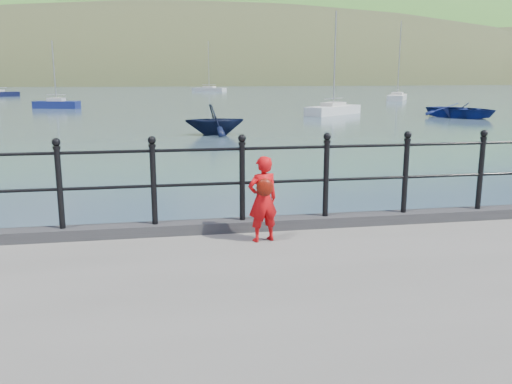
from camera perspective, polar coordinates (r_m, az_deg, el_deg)
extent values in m
plane|color=#2D4251|center=(8.02, -5.87, -10.80)|extent=(600.00, 600.00, 0.00)
cube|color=#28282B|center=(7.52, -5.96, -3.69)|extent=(60.00, 0.30, 0.15)
cylinder|color=black|center=(7.38, -6.06, 0.80)|extent=(18.00, 0.04, 0.04)
cylinder|color=black|center=(7.30, -6.15, 4.44)|extent=(18.00, 0.04, 0.04)
cylinder|color=black|center=(7.47, -19.95, 0.27)|extent=(0.08, 0.08, 1.05)
sphere|color=black|center=(7.38, -20.30, 4.95)|extent=(0.11, 0.11, 0.11)
cylinder|color=black|center=(7.36, -10.72, 0.62)|extent=(0.08, 0.08, 1.05)
sphere|color=black|center=(7.27, -10.91, 5.38)|extent=(0.11, 0.11, 0.11)
cylinder|color=black|center=(7.45, -1.46, 0.97)|extent=(0.08, 0.08, 1.05)
sphere|color=black|center=(7.35, -1.48, 5.67)|extent=(0.11, 0.11, 0.11)
cylinder|color=black|center=(7.72, 7.38, 1.27)|extent=(0.08, 0.08, 1.05)
sphere|color=black|center=(7.63, 7.51, 5.81)|extent=(0.11, 0.11, 0.11)
cylinder|color=black|center=(8.16, 15.44, 1.52)|extent=(0.08, 0.08, 1.05)
sphere|color=black|center=(8.07, 15.69, 5.81)|extent=(0.11, 0.11, 0.11)
cylinder|color=black|center=(8.75, 22.55, 1.71)|extent=(0.08, 0.08, 1.05)
sphere|color=black|center=(8.67, 22.88, 5.71)|extent=(0.11, 0.11, 0.11)
ellipsoid|color=#333A21|center=(204.25, -4.53, 6.96)|extent=(400.00, 100.00, 88.00)
ellipsoid|color=#387026|center=(270.97, 2.68, 5.74)|extent=(600.00, 180.00, 156.00)
cube|color=silver|center=(191.50, -21.11, 11.36)|extent=(9.00, 6.00, 6.00)
cube|color=#4C4744|center=(191.54, -21.20, 12.56)|extent=(9.50, 6.50, 2.00)
cube|color=silver|center=(188.72, -14.09, 11.80)|extent=(9.00, 6.00, 6.00)
cube|color=#4C4744|center=(188.76, -14.16, 13.02)|extent=(9.50, 6.50, 2.00)
cube|color=silver|center=(189.28, -4.79, 12.12)|extent=(9.00, 6.00, 6.00)
cube|color=#4C4744|center=(189.32, -4.82, 13.33)|extent=(9.50, 6.50, 2.00)
cube|color=silver|center=(193.79, 3.36, 12.14)|extent=(9.00, 6.00, 6.00)
cube|color=#4C4744|center=(193.83, 3.37, 13.32)|extent=(9.50, 6.50, 2.00)
imported|color=red|center=(6.98, 0.72, -0.75)|extent=(0.46, 0.36, 1.12)
ellipsoid|color=red|center=(6.82, 0.93, 0.47)|extent=(0.22, 0.11, 0.23)
imported|color=navy|center=(43.73, 20.86, 8.06)|extent=(5.84, 6.60, 1.13)
imported|color=black|center=(29.01, -4.37, 7.60)|extent=(3.22, 2.81, 1.63)
cube|color=silver|center=(72.02, 14.63, 9.52)|extent=(5.09, 7.02, 0.90)
cube|color=beige|center=(72.01, 14.65, 9.92)|extent=(2.36, 2.79, 0.50)
cylinder|color=#A5A5A8|center=(72.00, 14.85, 13.45)|extent=(0.10, 0.10, 8.99)
cylinder|color=#A5A5A8|center=(71.99, 14.68, 10.36)|extent=(1.60, 2.77, 0.06)
cube|color=navy|center=(55.83, -20.24, 8.51)|extent=(4.51, 2.57, 0.90)
cube|color=beige|center=(55.81, -20.28, 9.02)|extent=(1.72, 1.36, 0.50)
cylinder|color=#A5A5A8|center=(55.76, -20.49, 11.83)|extent=(0.10, 0.10, 5.59)
cylinder|color=#A5A5A8|center=(55.79, -20.32, 9.58)|extent=(1.87, 0.62, 0.06)
cube|color=silver|center=(44.55, 8.13, 8.38)|extent=(5.61, 5.07, 0.90)
cube|color=beige|center=(44.52, 8.15, 9.02)|extent=(2.33, 2.22, 0.50)
cylinder|color=#A5A5A8|center=(44.47, 8.29, 13.66)|extent=(0.10, 0.10, 7.31)
cylinder|color=#A5A5A8|center=(44.49, 8.17, 9.73)|extent=(2.09, 1.76, 0.06)
cube|color=beige|center=(108.57, -4.96, 10.64)|extent=(6.67, 5.28, 0.90)
cube|color=beige|center=(108.56, -4.96, 10.90)|extent=(2.71, 2.43, 0.50)
cylinder|color=#A5A5A8|center=(108.56, -5.01, 13.21)|extent=(0.10, 0.10, 8.87)
cylinder|color=#A5A5A8|center=(108.55, -4.97, 11.19)|extent=(2.55, 1.67, 0.06)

